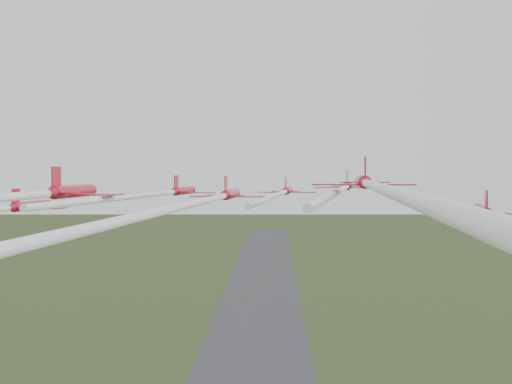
{
  "coord_description": "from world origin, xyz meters",
  "views": [
    {
      "loc": [
        7.18,
        -86.34,
        61.97
      ],
      "look_at": [
        4.81,
        -0.72,
        59.35
      ],
      "focal_mm": 50.0,
      "sensor_mm": 36.0,
      "label": 1
    }
  ],
  "objects_px": {
    "jet_row3_mid": "(205,201)",
    "jet_row2_left": "(159,193)",
    "jet_row3_right": "(494,218)",
    "jet_row4_right": "(373,185)",
    "jet_row4_left": "(35,195)",
    "jet_lead": "(281,193)",
    "jet_row2_right": "(342,189)"
  },
  "relations": [
    {
      "from": "jet_row2_left",
      "to": "jet_row4_left",
      "type": "xyz_separation_m",
      "value": [
        -6.27,
        -23.26,
        0.66
      ]
    },
    {
      "from": "jet_row2_right",
      "to": "jet_row2_left",
      "type": "bearing_deg",
      "value": 172.33
    },
    {
      "from": "jet_lead",
      "to": "jet_row3_right",
      "type": "height_order",
      "value": "jet_lead"
    },
    {
      "from": "jet_row3_mid",
      "to": "jet_row4_left",
      "type": "relative_size",
      "value": 1.4
    },
    {
      "from": "jet_row4_left",
      "to": "jet_row2_right",
      "type": "bearing_deg",
      "value": 38.52
    },
    {
      "from": "jet_lead",
      "to": "jet_row2_right",
      "type": "height_order",
      "value": "jet_row2_right"
    },
    {
      "from": "jet_row2_left",
      "to": "jet_row4_right",
      "type": "distance_m",
      "value": 38.86
    },
    {
      "from": "jet_row3_right",
      "to": "jet_row4_right",
      "type": "height_order",
      "value": "jet_row4_right"
    },
    {
      "from": "jet_row4_left",
      "to": "jet_row3_right",
      "type": "bearing_deg",
      "value": 14.78
    },
    {
      "from": "jet_row3_mid",
      "to": "jet_lead",
      "type": "bearing_deg",
      "value": 81.57
    },
    {
      "from": "jet_row3_mid",
      "to": "jet_row2_left",
      "type": "bearing_deg",
      "value": 115.71
    },
    {
      "from": "jet_row3_mid",
      "to": "jet_row2_right",
      "type": "bearing_deg",
      "value": 47.72
    },
    {
      "from": "jet_lead",
      "to": "jet_row2_left",
      "type": "bearing_deg",
      "value": -133.89
    },
    {
      "from": "jet_row2_left",
      "to": "jet_row3_mid",
      "type": "relative_size",
      "value": 0.77
    },
    {
      "from": "jet_row3_mid",
      "to": "jet_row4_left",
      "type": "height_order",
      "value": "jet_row4_left"
    },
    {
      "from": "jet_row3_mid",
      "to": "jet_row4_right",
      "type": "distance_m",
      "value": 19.83
    },
    {
      "from": "jet_lead",
      "to": "jet_row2_right",
      "type": "distance_m",
      "value": 19.07
    },
    {
      "from": "jet_row2_left",
      "to": "jet_row4_right",
      "type": "xyz_separation_m",
      "value": [
        19.81,
        -33.4,
        1.64
      ]
    },
    {
      "from": "jet_row2_left",
      "to": "jet_row4_left",
      "type": "distance_m",
      "value": 24.1
    },
    {
      "from": "jet_row2_left",
      "to": "jet_row3_mid",
      "type": "bearing_deg",
      "value": -60.73
    },
    {
      "from": "jet_lead",
      "to": "jet_row2_right",
      "type": "bearing_deg",
      "value": -65.46
    },
    {
      "from": "jet_lead",
      "to": "jet_row2_left",
      "type": "relative_size",
      "value": 1.08
    },
    {
      "from": "jet_row2_right",
      "to": "jet_lead",
      "type": "bearing_deg",
      "value": 117.47
    },
    {
      "from": "jet_row4_left",
      "to": "jet_row2_left",
      "type": "bearing_deg",
      "value": 80.11
    },
    {
      "from": "jet_row2_right",
      "to": "jet_row3_right",
      "type": "bearing_deg",
      "value": -33.1
    },
    {
      "from": "jet_row3_mid",
      "to": "jet_row3_right",
      "type": "relative_size",
      "value": 1.27
    },
    {
      "from": "jet_row4_left",
      "to": "jet_row4_right",
      "type": "bearing_deg",
      "value": -16.04
    },
    {
      "from": "jet_row4_right",
      "to": "jet_row3_mid",
      "type": "bearing_deg",
      "value": 134.23
    },
    {
      "from": "jet_row3_right",
      "to": "jet_row4_left",
      "type": "height_order",
      "value": "jet_row4_left"
    },
    {
      "from": "jet_row2_left",
      "to": "jet_row4_right",
      "type": "bearing_deg",
      "value": -51.37
    },
    {
      "from": "jet_lead",
      "to": "jet_row3_mid",
      "type": "distance_m",
      "value": 31.25
    },
    {
      "from": "jet_row2_left",
      "to": "jet_row4_right",
      "type": "height_order",
      "value": "jet_row4_right"
    }
  ]
}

